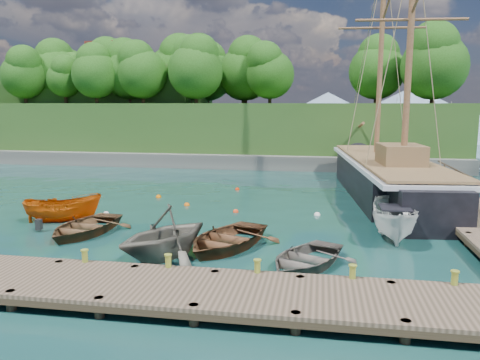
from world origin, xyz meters
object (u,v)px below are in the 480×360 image
object	(u,v)px
rowboat_2	(226,247)
motorboat_orange	(64,221)
rowboat_0	(85,234)
rowboat_3	(305,266)
cabin_boat_white	(393,238)
schooner	(387,180)
rowboat_1	(165,258)

from	to	relation	value
rowboat_2	motorboat_orange	distance (m)	9.59
rowboat_0	rowboat_3	size ratio (longest dim) A/B	1.07
rowboat_2	motorboat_orange	bearing A→B (deg)	-178.01
cabin_boat_white	schooner	xyz separation A→B (m)	(0.99, 10.10, 1.06)
rowboat_1	schooner	distance (m)	17.73
rowboat_3	rowboat_1	bearing A→B (deg)	-154.91
motorboat_orange	rowboat_1	bearing A→B (deg)	-146.30
rowboat_2	rowboat_3	size ratio (longest dim) A/B	1.17
rowboat_1	motorboat_orange	world-z (taller)	rowboat_1
rowboat_0	motorboat_orange	distance (m)	2.97
rowboat_3	rowboat_0	bearing A→B (deg)	-169.05
motorboat_orange	cabin_boat_white	world-z (taller)	cabin_boat_white
motorboat_orange	schooner	xyz separation A→B (m)	(17.29, 9.79, 1.06)
rowboat_0	cabin_boat_white	xyz separation A→B (m)	(14.09, 1.67, 0.00)
rowboat_2	schooner	bearing A→B (deg)	76.99
rowboat_1	rowboat_2	bearing A→B (deg)	69.41
rowboat_3	cabin_boat_white	distance (m)	5.78
rowboat_3	motorboat_orange	distance (m)	13.35
rowboat_0	motorboat_orange	bearing A→B (deg)	145.95
rowboat_1	cabin_boat_white	size ratio (longest dim) A/B	0.87
rowboat_2	motorboat_orange	world-z (taller)	motorboat_orange
rowboat_0	rowboat_2	size ratio (longest dim) A/B	0.91
rowboat_2	motorboat_orange	xyz separation A→B (m)	(-9.14, 2.92, 0.00)
rowboat_2	motorboat_orange	size ratio (longest dim) A/B	1.28
rowboat_0	schooner	size ratio (longest dim) A/B	0.17
motorboat_orange	rowboat_3	bearing A→B (deg)	-133.41
schooner	motorboat_orange	bearing A→B (deg)	-155.71
motorboat_orange	cabin_boat_white	bearing A→B (deg)	-114.01
rowboat_0	motorboat_orange	size ratio (longest dim) A/B	1.17
rowboat_1	motorboat_orange	size ratio (longest dim) A/B	1.10
motorboat_orange	schooner	distance (m)	19.90
rowboat_3	cabin_boat_white	xyz separation A→B (m)	(3.80, 4.36, 0.00)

